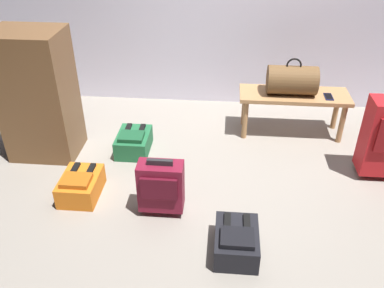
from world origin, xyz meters
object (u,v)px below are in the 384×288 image
object	(u,v)px
duffel_bag_brown	(292,80)
suitcase_small_burgundy	(161,186)
cell_phone	(329,97)
backpack_orange	(81,185)
bench	(294,100)
backpack_dark	(236,241)
side_cabinet	(38,96)
backpack_green	(134,142)

from	to	relation	value
duffel_bag_brown	suitcase_small_burgundy	bearing A→B (deg)	-129.41
cell_phone	backpack_orange	bearing A→B (deg)	-152.28
bench	duffel_bag_brown	world-z (taller)	duffel_bag_brown
bench	cell_phone	distance (m)	0.31
duffel_bag_brown	backpack_orange	bearing A→B (deg)	-146.48
cell_phone	backpack_orange	xyz separation A→B (m)	(-2.00, -1.05, -0.33)
duffel_bag_brown	cell_phone	distance (m)	0.36
duffel_bag_brown	bench	bearing A→B (deg)	0.00
suitcase_small_burgundy	backpack_dark	bearing A→B (deg)	-32.59
bench	side_cabinet	xyz separation A→B (m)	(-2.19, -0.52, 0.20)
bench	backpack_orange	xyz separation A→B (m)	(-1.70, -1.10, -0.26)
duffel_bag_brown	side_cabinet	distance (m)	2.21
backpack_green	backpack_orange	distance (m)	0.71
duffel_bag_brown	backpack_green	xyz separation A→B (m)	(-1.39, -0.45, -0.45)
backpack_green	backpack_dark	world-z (taller)	same
bench	duffel_bag_brown	bearing A→B (deg)	180.00
bench	side_cabinet	distance (m)	2.26
cell_phone	backpack_dark	xyz separation A→B (m)	(-0.81, -1.53, -0.33)
bench	cell_phone	world-z (taller)	cell_phone
bench	duffel_bag_brown	distance (m)	0.20
duffel_bag_brown	backpack_green	bearing A→B (deg)	-161.99
bench	side_cabinet	size ratio (longest dim) A/B	0.91
suitcase_small_burgundy	backpack_orange	xyz separation A→B (m)	(-0.65, 0.14, -0.15)
duffel_bag_brown	suitcase_small_burgundy	distance (m)	1.63
bench	cell_phone	bearing A→B (deg)	-9.76
backpack_dark	side_cabinet	size ratio (longest dim) A/B	0.35
duffel_bag_brown	backpack_orange	xyz separation A→B (m)	(-1.66, -1.10, -0.45)
backpack_orange	side_cabinet	bearing A→B (deg)	129.79
cell_phone	backpack_green	distance (m)	1.80
backpack_orange	backpack_dark	bearing A→B (deg)	-22.04
side_cabinet	bench	bearing A→B (deg)	13.28
duffel_bag_brown	side_cabinet	size ratio (longest dim) A/B	0.40
bench	backpack_green	bearing A→B (deg)	-162.47
bench	suitcase_small_burgundy	bearing A→B (deg)	-130.51
cell_phone	side_cabinet	size ratio (longest dim) A/B	0.13
backpack_dark	side_cabinet	bearing A→B (deg)	147.52
duffel_bag_brown	suitcase_small_burgundy	xyz separation A→B (m)	(-1.02, -1.24, -0.31)
suitcase_small_burgundy	cell_phone	bearing A→B (deg)	41.24
cell_phone	backpack_orange	size ratio (longest dim) A/B	0.38
bench	suitcase_small_burgundy	size ratio (longest dim) A/B	2.17
backpack_dark	backpack_orange	xyz separation A→B (m)	(-1.19, 0.48, 0.00)
suitcase_small_burgundy	backpack_orange	bearing A→B (deg)	168.16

